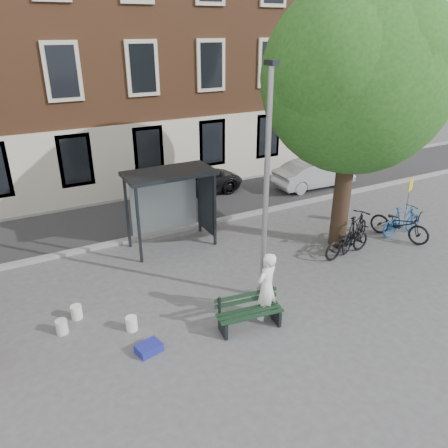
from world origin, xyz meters
TOP-DOWN VIEW (x-y plane):
  - ground at (0.00, 0.00)m, footprint 90.00×90.00m
  - road at (0.00, 7.00)m, footprint 40.00×4.00m
  - curb_near at (0.00, 5.00)m, footprint 40.00×0.25m
  - curb_far at (0.00, 9.00)m, footprint 40.00×0.25m
  - building_row at (0.00, 13.00)m, footprint 30.00×8.00m
  - lamppost at (0.00, 0.00)m, footprint 0.28×0.35m
  - tree_right at (4.01, 1.38)m, footprint 5.76×5.60m
  - bus_shelter at (-0.61, 4.11)m, footprint 2.85×1.45m
  - painter at (-0.46, -0.86)m, footprint 0.78×0.65m
  - bench at (-1.01, -0.98)m, footprint 1.69×0.75m
  - bike_a at (3.69, 0.72)m, footprint 1.98×0.86m
  - bike_b at (6.50, 0.98)m, footprint 1.81×0.54m
  - bike_c at (6.14, 0.79)m, footprint 1.36×2.20m
  - bike_d at (4.30, 1.01)m, footprint 2.09×1.39m
  - car_dark at (1.83, 8.40)m, footprint 4.43×2.07m
  - car_silver at (6.99, 6.48)m, footprint 3.89×1.43m
  - blue_crate at (-3.50, -0.70)m, footprint 0.63×0.51m
  - bucket_a at (-3.60, 0.26)m, footprint 0.29×0.29m
  - bucket_b at (-4.68, 1.38)m, footprint 0.31×0.31m
  - bucket_c at (-5.12, 0.93)m, footprint 0.36×0.36m
  - notice_sign at (7.00, 1.29)m, footprint 0.32×0.14m

SIDE VIEW (x-z plane):
  - ground at x=0.00m, z-range 0.00..0.00m
  - road at x=0.00m, z-range 0.00..0.01m
  - curb_near at x=0.00m, z-range 0.00..0.12m
  - curb_far at x=0.00m, z-range 0.00..0.12m
  - blue_crate at x=-3.50m, z-range 0.00..0.20m
  - bucket_a at x=-3.60m, z-range 0.00..0.36m
  - bucket_b at x=-4.68m, z-range 0.00..0.36m
  - bucket_c at x=-5.12m, z-range 0.00..0.36m
  - bench at x=-1.01m, z-range -0.03..0.81m
  - bike_a at x=3.69m, z-range 0.00..1.01m
  - bike_b at x=6.50m, z-range 0.00..1.08m
  - bike_c at x=6.14m, z-range 0.00..1.09m
  - bike_d at x=4.30m, z-range 0.00..1.22m
  - car_dark at x=1.83m, z-range 0.00..1.23m
  - car_silver at x=6.99m, z-range 0.00..1.27m
  - painter at x=-0.46m, z-range 0.00..1.83m
  - notice_sign at x=7.00m, z-range 0.42..2.31m
  - bus_shelter at x=-0.61m, z-range 0.61..3.23m
  - lamppost at x=0.00m, z-range -0.27..5.84m
  - tree_right at x=4.01m, z-range 1.52..9.72m
  - building_row at x=0.00m, z-range 0.00..14.00m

